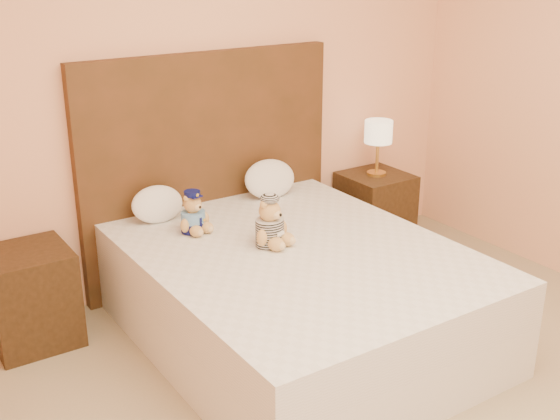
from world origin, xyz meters
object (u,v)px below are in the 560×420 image
object	(u,v)px
bed	(298,295)
pillow_left	(157,203)
nightstand_left	(31,297)
pillow_right	(270,177)
nightstand_right	(375,210)
teddy_prisoner	(270,221)
teddy_police	(193,212)
lamp	(378,135)

from	to	relation	value
bed	pillow_left	size ratio (longest dim) A/B	6.16
bed	nightstand_left	bearing A→B (deg)	147.38
nightstand_left	pillow_right	world-z (taller)	pillow_right
bed	pillow_left	distance (m)	1.02
nightstand_left	nightstand_right	world-z (taller)	same
bed	teddy_prisoner	size ratio (longest dim) A/B	7.23
teddy_prisoner	pillow_left	size ratio (longest dim) A/B	0.85
teddy_police	nightstand_right	bearing A→B (deg)	-5.44
bed	pillow_right	xyz separation A→B (m)	(0.35, 0.83, 0.41)
lamp	teddy_police	distance (m)	1.63
bed	nightstand_right	size ratio (longest dim) A/B	3.64
pillow_right	lamp	bearing A→B (deg)	-1.91
nightstand_left	lamp	bearing A→B (deg)	0.00
nightstand_right	teddy_police	size ratio (longest dim) A/B	2.23
lamp	teddy_prisoner	size ratio (longest dim) A/B	1.45
teddy_police	pillow_right	world-z (taller)	pillow_right
bed	nightstand_right	world-z (taller)	same
pillow_left	bed	bearing A→B (deg)	-61.47
bed	nightstand_left	distance (m)	1.48
teddy_police	teddy_prisoner	bearing A→B (deg)	-70.81
bed	teddy_police	bearing A→B (deg)	122.82
nightstand_right	pillow_left	size ratio (longest dim) A/B	1.69
lamp	pillow_left	world-z (taller)	lamp
nightstand_right	lamp	distance (m)	0.57
teddy_prisoner	pillow_left	bearing A→B (deg)	99.56
bed	teddy_police	xyz separation A→B (m)	(-0.35, 0.55, 0.40)
teddy_police	pillow_right	distance (m)	0.76
nightstand_right	pillow_left	distance (m)	1.75
lamp	pillow_left	distance (m)	1.71
nightstand_left	nightstand_right	bearing A→B (deg)	0.00
lamp	teddy_police	size ratio (longest dim) A/B	1.62
pillow_right	nightstand_right	bearing A→B (deg)	-1.91
nightstand_right	lamp	bearing A→B (deg)	180.00
nightstand_left	nightstand_right	xyz separation A→B (m)	(2.50, 0.00, 0.00)
bed	teddy_police	distance (m)	0.77
lamp	nightstand_left	bearing A→B (deg)	180.00
nightstand_left	teddy_prisoner	distance (m)	1.40
teddy_police	teddy_prisoner	xyz separation A→B (m)	(0.27, -0.40, 0.02)
pillow_left	pillow_right	world-z (taller)	pillow_right
bed	nightstand_right	xyz separation A→B (m)	(1.25, 0.80, -0.00)
nightstand_left	teddy_police	world-z (taller)	teddy_police
nightstand_left	pillow_left	size ratio (longest dim) A/B	1.69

